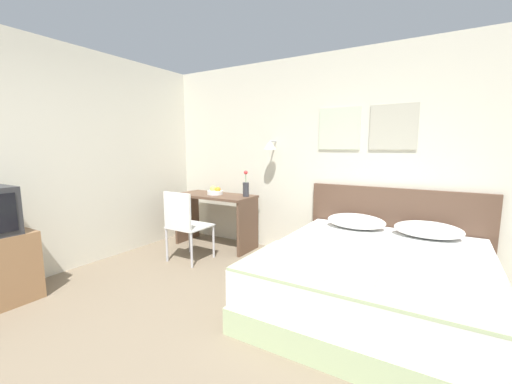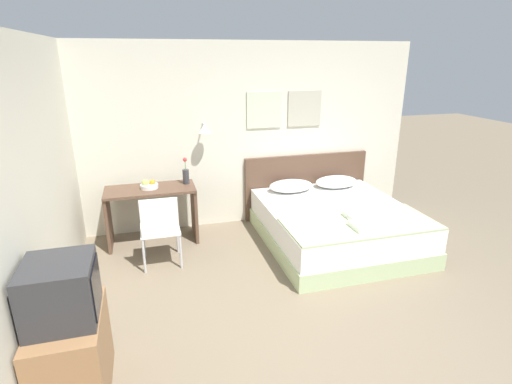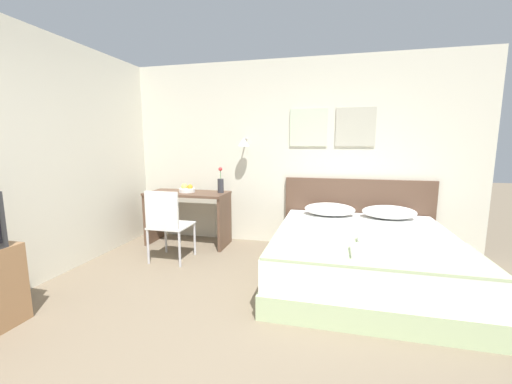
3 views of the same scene
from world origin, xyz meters
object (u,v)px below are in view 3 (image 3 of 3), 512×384
at_px(pillow_left, 330,209).
at_px(folded_towel_near_foot, 373,242).
at_px(desk_chair, 167,221).
at_px(fruit_bowl, 187,189).
at_px(pillow_right, 389,212).
at_px(desk, 188,208).
at_px(throw_blanket, 371,251).
at_px(flower_vase, 221,184).
at_px(headboard, 357,214).
at_px(bed, 363,257).
at_px(folded_towel_mid_bed, 371,252).

height_order(pillow_left, folded_towel_near_foot, pillow_left).
height_order(desk_chair, fruit_bowl, desk_chair).
xyz_separation_m(pillow_right, desk, (-2.76, -0.07, -0.07)).
bearing_deg(folded_towel_near_foot, throw_blanket, -104.55).
relative_size(desk, flower_vase, 3.20).
distance_m(pillow_left, flower_vase, 1.56).
distance_m(headboard, pillow_left, 0.49).
bearing_deg(desk_chair, folded_towel_near_foot, -10.54).
xyz_separation_m(folded_towel_near_foot, desk_chair, (-2.36, 0.44, -0.05)).
distance_m(throw_blanket, desk, 2.73).
bearing_deg(pillow_left, desk_chair, -157.47).
distance_m(bed, flower_vase, 2.16).
xyz_separation_m(folded_towel_near_foot, desk, (-2.43, 1.18, -0.04)).
distance_m(throw_blanket, desk_chair, 2.39).
relative_size(desk, fruit_bowl, 5.12).
bearing_deg(flower_vase, headboard, 8.53).
bearing_deg(folded_towel_mid_bed, folded_towel_near_foot, 79.25).
distance_m(folded_towel_mid_bed, fruit_bowl, 2.82).
bearing_deg(desk, flower_vase, 8.72).
xyz_separation_m(bed, pillow_right, (0.37, 0.78, 0.35)).
height_order(throw_blanket, desk, desk).
xyz_separation_m(bed, folded_towel_mid_bed, (-0.02, -0.75, 0.32)).
height_order(folded_towel_near_foot, desk, desk).
relative_size(bed, pillow_right, 3.17).
distance_m(desk, desk_chair, 0.74).
bearing_deg(flower_vase, folded_towel_mid_bed, -39.32).
distance_m(folded_towel_mid_bed, flower_vase, 2.46).
bearing_deg(bed, fruit_bowl, 163.24).
height_order(pillow_right, desk, desk).
bearing_deg(desk, folded_towel_mid_bed, -31.76).
bearing_deg(desk, desk_chair, -84.15).
xyz_separation_m(throw_blanket, fruit_bowl, (-2.40, 1.33, 0.28)).
distance_m(bed, throw_blanket, 0.67).
bearing_deg(pillow_right, flower_vase, 179.83).
bearing_deg(fruit_bowl, folded_towel_mid_bed, -31.79).
relative_size(folded_towel_mid_bed, desk_chair, 0.35).
relative_size(bed, flower_vase, 5.68).
xyz_separation_m(throw_blanket, folded_towel_mid_bed, (-0.02, -0.15, 0.04)).
relative_size(pillow_left, desk, 0.56).
bearing_deg(folded_towel_near_foot, flower_vase, 147.19).
bearing_deg(pillow_right, fruit_bowl, -178.74).
distance_m(bed, folded_towel_mid_bed, 0.82).
height_order(desk_chair, flower_vase, flower_vase).
height_order(folded_towel_near_foot, desk_chair, desk_chair).
distance_m(pillow_left, throw_blanket, 1.44).
xyz_separation_m(folded_towel_mid_bed, flower_vase, (-1.89, 1.55, 0.32)).
xyz_separation_m(headboard, desk, (-2.39, -0.36, 0.04)).
height_order(pillow_left, fruit_bowl, fruit_bowl).
bearing_deg(pillow_right, headboard, 141.73).
xyz_separation_m(bed, flower_vase, (-1.90, 0.79, 0.64)).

